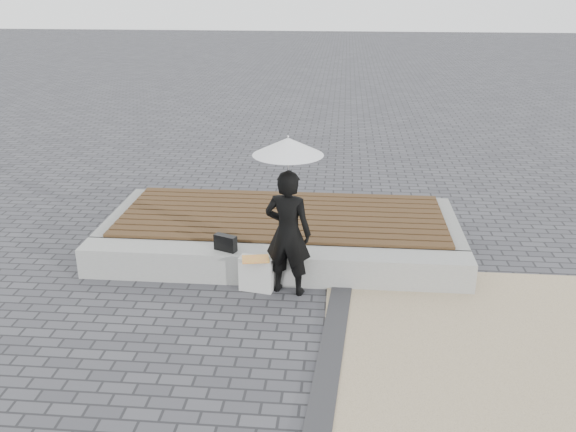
% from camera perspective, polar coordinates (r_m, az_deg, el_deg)
% --- Properties ---
extents(ground, '(80.00, 80.00, 0.00)m').
position_cam_1_polar(ground, '(6.63, -2.96, -12.09)').
color(ground, '#48474C').
rests_on(ground, ground).
extents(edging_band, '(0.61, 5.20, 0.04)m').
position_cam_1_polar(edging_band, '(6.16, 3.54, -14.84)').
color(edging_band, '#2F2F31').
rests_on(edging_band, ground).
extents(seating_ledge, '(5.00, 0.45, 0.40)m').
position_cam_1_polar(seating_ledge, '(7.91, -1.38, -4.52)').
color(seating_ledge, '#A7A8A2').
rests_on(seating_ledge, ground).
extents(timber_platform, '(5.00, 2.00, 0.40)m').
position_cam_1_polar(timber_platform, '(9.00, -0.51, -1.21)').
color(timber_platform, gray).
rests_on(timber_platform, ground).
extents(timber_decking, '(4.60, 2.00, 0.04)m').
position_cam_1_polar(timber_decking, '(8.92, -0.52, 0.09)').
color(timber_decking, '#4E301A').
rests_on(timber_decking, timber_platform).
extents(woman, '(0.64, 0.50, 1.57)m').
position_cam_1_polar(woman, '(7.37, 0.00, -1.58)').
color(woman, black).
rests_on(woman, ground).
extents(parasol, '(0.82, 0.82, 1.04)m').
position_cam_1_polar(parasol, '(7.02, 0.00, 6.44)').
color(parasol, '#B4B4B9').
rests_on(parasol, ground).
extents(handbag, '(0.31, 0.21, 0.21)m').
position_cam_1_polar(handbag, '(7.83, -5.78, -2.48)').
color(handbag, black).
rests_on(handbag, seating_ledge).
extents(canvas_tote, '(0.44, 0.25, 0.44)m').
position_cam_1_polar(canvas_tote, '(7.65, -2.92, -5.34)').
color(canvas_tote, silver).
rests_on(canvas_tote, ground).
extents(magazine, '(0.36, 0.29, 0.01)m').
position_cam_1_polar(magazine, '(7.51, -3.01, -3.99)').
color(magazine, red).
rests_on(magazine, canvas_tote).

